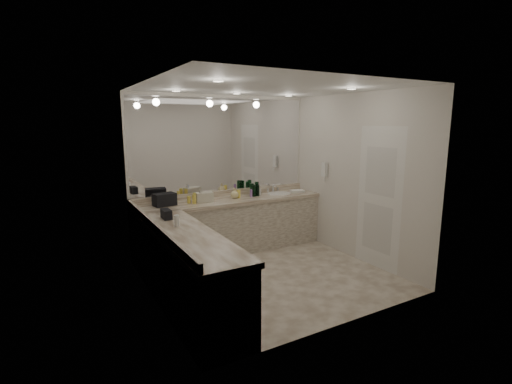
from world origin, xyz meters
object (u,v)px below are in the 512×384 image
wall_phone (325,170)px  soap_bottle_b (200,196)px  cream_cosmetic_case (204,197)px  soap_bottle_a (200,196)px  black_toiletry_bag (164,200)px  sink (279,194)px  soap_bottle_c (235,193)px  hand_towel (297,191)px

wall_phone → soap_bottle_b: wall_phone is taller
cream_cosmetic_case → soap_bottle_a: size_ratio=1.26×
black_toiletry_bag → soap_bottle_a: soap_bottle_a is taller
cream_cosmetic_case → soap_bottle_b: soap_bottle_b is taller
cream_cosmetic_case → soap_bottle_b: (-0.07, 0.01, 0.02)m
sink → soap_bottle_c: 0.88m
soap_bottle_c → soap_bottle_b: bearing=-178.9°
cream_cosmetic_case → wall_phone: bearing=-3.9°
black_toiletry_bag → wall_phone: bearing=-11.4°
hand_towel → soap_bottle_b: soap_bottle_b is taller
cream_cosmetic_case → soap_bottle_b: bearing=-175.0°
hand_towel → wall_phone: bearing=-62.4°
black_toiletry_bag → hand_towel: 2.43m
wall_phone → soap_bottle_c: 1.61m
hand_towel → soap_bottle_c: soap_bottle_c is taller
soap_bottle_b → soap_bottle_c: size_ratio=1.15×
soap_bottle_b → soap_bottle_c: (0.61, 0.01, -0.01)m
wall_phone → black_toiletry_bag: (-2.66, 0.53, -0.36)m
sink → black_toiletry_bag: black_toiletry_bag is taller
black_toiletry_bag → cream_cosmetic_case: bearing=-2.3°
cream_cosmetic_case → soap_bottle_b: 0.07m
wall_phone → sink: bearing=140.4°
sink → hand_towel: 0.37m
black_toiletry_bag → hand_towel: (2.42, -0.08, -0.07)m
cream_cosmetic_case → soap_bottle_c: 0.55m
soap_bottle_a → soap_bottle_c: size_ratio=1.20×
hand_towel → soap_bottle_c: 1.24m
black_toiletry_bag → sink: bearing=-1.0°
sink → soap_bottle_b: size_ratio=2.18×
wall_phone → soap_bottle_c: (-1.48, 0.53, -0.36)m
sink → soap_bottle_a: 1.50m
hand_towel → soap_bottle_a: size_ratio=1.11×
black_toiletry_bag → soap_bottle_a: (0.56, -0.05, 0.01)m
hand_towel → soap_bottle_a: 1.87m
sink → black_toiletry_bag: (-2.06, 0.03, 0.10)m
soap_bottle_c → wall_phone: bearing=-19.6°
sink → hand_towel: bearing=-7.2°
black_toiletry_bag → soap_bottle_b: bearing=-2.0°
sink → cream_cosmetic_case: bearing=179.7°
wall_phone → black_toiletry_bag: size_ratio=0.74×
soap_bottle_a → cream_cosmetic_case: bearing=18.5°
wall_phone → hand_towel: 0.67m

